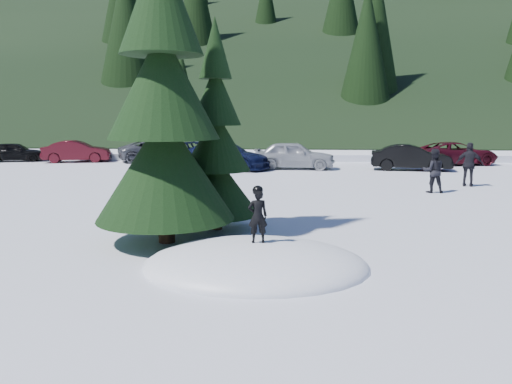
# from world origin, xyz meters

# --- Properties ---
(ground) EXTENTS (200.00, 200.00, 0.00)m
(ground) POSITION_xyz_m (0.00, 0.00, 0.00)
(ground) COLOR white
(ground) RESTS_ON ground
(snow_mound) EXTENTS (4.48, 3.52, 0.96)m
(snow_mound) POSITION_xyz_m (0.00, 0.00, 0.00)
(snow_mound) COLOR white
(snow_mound) RESTS_ON ground
(forest_hillside) EXTENTS (200.00, 60.00, 25.00)m
(forest_hillside) POSITION_xyz_m (0.00, 54.00, 12.50)
(forest_hillside) COLOR black
(forest_hillside) RESTS_ON ground
(spruce_tall) EXTENTS (3.20, 3.20, 8.60)m
(spruce_tall) POSITION_xyz_m (-2.20, 1.80, 3.32)
(spruce_tall) COLOR #312010
(spruce_tall) RESTS_ON ground
(spruce_short) EXTENTS (2.20, 2.20, 5.37)m
(spruce_short) POSITION_xyz_m (-1.20, 3.20, 2.10)
(spruce_short) COLOR #312010
(spruce_short) RESTS_ON ground
(child_skier) EXTENTS (0.43, 0.32, 1.06)m
(child_skier) POSITION_xyz_m (0.04, 0.06, 1.01)
(child_skier) COLOR black
(child_skier) RESTS_ON snow_mound
(adult_0) EXTENTS (0.84, 0.67, 1.68)m
(adult_0) POSITION_xyz_m (6.20, 9.81, 0.84)
(adult_0) COLOR black
(adult_0) RESTS_ON ground
(adult_1) EXTENTS (1.16, 0.81, 1.83)m
(adult_1) POSITION_xyz_m (8.17, 11.58, 0.91)
(adult_1) COLOR black
(adult_1) RESTS_ON ground
(car_0) EXTENTS (3.87, 2.34, 1.23)m
(car_0) POSITION_xyz_m (-16.60, 21.18, 0.62)
(car_0) COLOR black
(car_0) RESTS_ON ground
(car_1) EXTENTS (4.31, 2.32, 1.35)m
(car_1) POSITION_xyz_m (-12.49, 21.02, 0.67)
(car_1) COLOR #3F0B12
(car_1) RESTS_ON ground
(car_2) EXTENTS (5.26, 4.00, 1.33)m
(car_2) POSITION_xyz_m (-7.61, 21.78, 0.66)
(car_2) COLOR #4A4C51
(car_2) RESTS_ON ground
(car_3) EXTENTS (5.48, 3.86, 1.47)m
(car_3) POSITION_xyz_m (-2.71, 17.50, 0.74)
(car_3) COLOR black
(car_3) RESTS_ON ground
(car_4) EXTENTS (4.56, 2.08, 1.52)m
(car_4) POSITION_xyz_m (1.02, 17.89, 0.76)
(car_4) COLOR #A0A4A9
(car_4) RESTS_ON ground
(car_5) EXTENTS (4.35, 2.11, 1.37)m
(car_5) POSITION_xyz_m (7.26, 17.59, 0.69)
(car_5) COLOR black
(car_5) RESTS_ON ground
(car_6) EXTENTS (5.24, 3.28, 1.35)m
(car_6) POSITION_xyz_m (10.60, 20.70, 0.68)
(car_6) COLOR #3D0B15
(car_6) RESTS_ON ground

